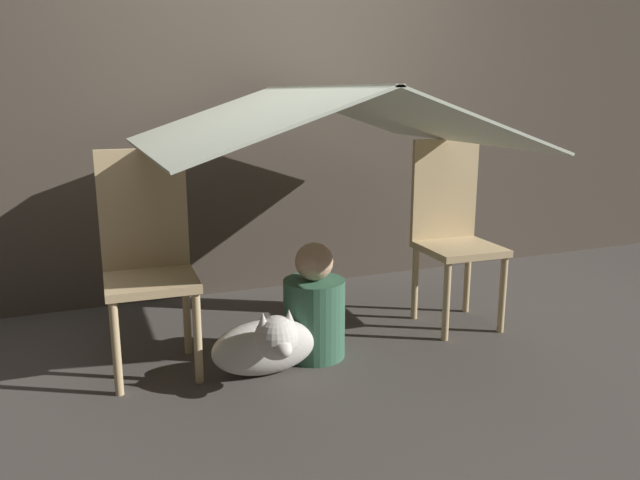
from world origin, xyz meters
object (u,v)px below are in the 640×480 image
(chair_left, at_px, (148,255))
(chair_right, at_px, (452,227))
(person_front, at_px, (314,310))
(dog, at_px, (267,345))

(chair_left, distance_m, chair_right, 1.60)
(person_front, distance_m, dog, 0.32)
(chair_left, bearing_deg, chair_right, 1.98)
(chair_right, height_order, person_front, chair_right)
(person_front, bearing_deg, chair_right, 11.41)
(chair_left, xyz_separation_m, chair_right, (1.60, -0.00, 0.00))
(chair_left, xyz_separation_m, person_front, (0.73, -0.18, -0.30))
(dog, bearing_deg, chair_right, 15.75)
(person_front, bearing_deg, chair_left, 166.48)
(chair_left, height_order, person_front, chair_left)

